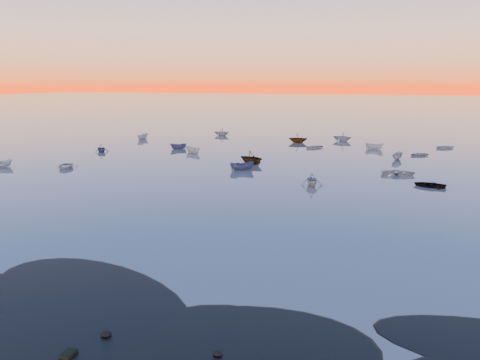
% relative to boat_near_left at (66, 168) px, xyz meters
% --- Properties ---
extents(ground, '(600.00, 600.00, 0.00)m').
position_rel_boat_near_left_xyz_m(ground, '(30.33, 64.51, 0.00)').
color(ground, '#625752').
rests_on(ground, ground).
extents(mud_lobes, '(140.00, 6.00, 0.07)m').
position_rel_boat_near_left_xyz_m(mud_lobes, '(30.33, -36.49, 0.01)').
color(mud_lobes, black).
rests_on(mud_lobes, ground).
extents(moored_fleet, '(124.00, 58.00, 1.20)m').
position_rel_boat_near_left_xyz_m(moored_fleet, '(30.33, 17.51, 0.00)').
color(moored_fleet, silver).
rests_on(moored_fleet, ground).
extents(boat_near_left, '(4.54, 3.39, 1.05)m').
position_rel_boat_near_left_xyz_m(boat_near_left, '(0.00, 0.00, 0.00)').
color(boat_near_left, silver).
rests_on(boat_near_left, ground).
extents(boat_near_center, '(2.98, 3.84, 1.23)m').
position_rel_boat_near_left_xyz_m(boat_near_center, '(25.32, 5.89, 0.00)').
color(boat_near_center, navy).
rests_on(boat_near_center, ground).
extents(boat_near_right, '(3.65, 2.25, 1.19)m').
position_rel_boat_near_left_xyz_m(boat_near_right, '(36.32, -1.20, 0.00)').
color(boat_near_right, gray).
rests_on(boat_near_right, ground).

